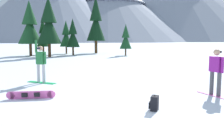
{
  "coord_description": "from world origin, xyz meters",
  "views": [
    {
      "loc": [
        -1.73,
        -7.32,
        2.12
      ],
      "look_at": [
        0.53,
        2.93,
        1.0
      ],
      "focal_mm": 36.11,
      "sensor_mm": 36.0,
      "label": 1
    }
  ],
  "objects": [
    {
      "name": "pine_tree_broad",
      "position": [
        6.23,
        20.6,
        2.19
      ],
      "size": [
        1.56,
        1.56,
        4.03
      ],
      "color": "#472D19",
      "rests_on": "ground_plane"
    },
    {
      "name": "loose_snowboard_near_left",
      "position": [
        -2.86,
        0.94,
        0.15
      ],
      "size": [
        1.7,
        0.25,
        0.29
      ],
      "color": "pink",
      "rests_on": "ground_plane"
    },
    {
      "name": "pine_tree_leaning",
      "position": [
        -5.67,
        22.72,
        3.78
      ],
      "size": [
        2.92,
        2.92,
        6.93
      ],
      "color": "#472D19",
      "rests_on": "ground_plane"
    },
    {
      "name": "pine_tree_tall",
      "position": [
        -1.17,
        25.77,
        2.59
      ],
      "size": [
        1.84,
        1.84,
        4.75
      ],
      "color": "#472D19",
      "rests_on": "ground_plane"
    },
    {
      "name": "peak_north_spur",
      "position": [
        -9.81,
        174.97,
        30.01
      ],
      "size": [
        119.88,
        119.88,
        57.43
      ],
      "color": "#8C93A3",
      "rests_on": "ground_plane"
    },
    {
      "name": "backpack_black",
      "position": [
        0.91,
        -1.21,
        0.21
      ],
      "size": [
        0.37,
        0.38,
        0.47
      ],
      "color": "black",
      "rests_on": "ground_plane"
    },
    {
      "name": "snowboarder_midground",
      "position": [
        -2.76,
        3.93,
        0.98
      ],
      "size": [
        1.43,
        1.13,
        2.06
      ],
      "color": "#19B259",
      "rests_on": "ground_plane"
    },
    {
      "name": "pine_tree_slender",
      "position": [
        3.21,
        26.22,
        4.6
      ],
      "size": [
        2.79,
        2.79,
        8.45
      ],
      "color": "#472D19",
      "rests_on": "ground_plane"
    },
    {
      "name": "pine_tree_twin",
      "position": [
        -4.25,
        24.48,
        2.73
      ],
      "size": [
        1.65,
        1.65,
        5.03
      ],
      "color": "#472D19",
      "rests_on": "ground_plane"
    },
    {
      "name": "pine_tree_young",
      "position": [
        -0.35,
        22.99,
        2.63
      ],
      "size": [
        1.78,
        1.78,
        4.83
      ],
      "color": "#472D19",
      "rests_on": "ground_plane"
    },
    {
      "name": "snowboarder_foreground",
      "position": [
        3.82,
        -0.08,
        0.93
      ],
      "size": [
        0.62,
        1.52,
        1.76
      ],
      "color": "pink",
      "rests_on": "ground_plane"
    },
    {
      "name": "ground_plane",
      "position": [
        0.0,
        0.0,
        0.0
      ],
      "size": [
        800.0,
        800.0,
        0.0
      ],
      "primitive_type": "plane",
      "color": "silver"
    },
    {
      "name": "peak_east_ridge",
      "position": [
        38.18,
        191.87,
        28.03
      ],
      "size": [
        150.21,
        150.21,
        53.65
      ],
      "color": "#8C93A3",
      "rests_on": "ground_plane"
    },
    {
      "name": "pine_tree_short",
      "position": [
        -3.23,
        20.4,
        3.87
      ],
      "size": [
        2.87,
        2.87,
        7.1
      ],
      "color": "#472D19",
      "rests_on": "ground_plane"
    },
    {
      "name": "peak_central_summit",
      "position": [
        116.19,
        231.43,
        44.45
      ],
      "size": [
        218.03,
        218.03,
        85.08
      ],
      "color": "#8C93A3",
      "rests_on": "ground_plane"
    }
  ]
}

